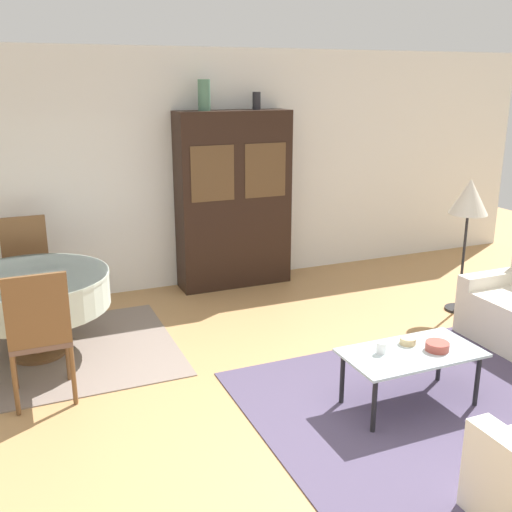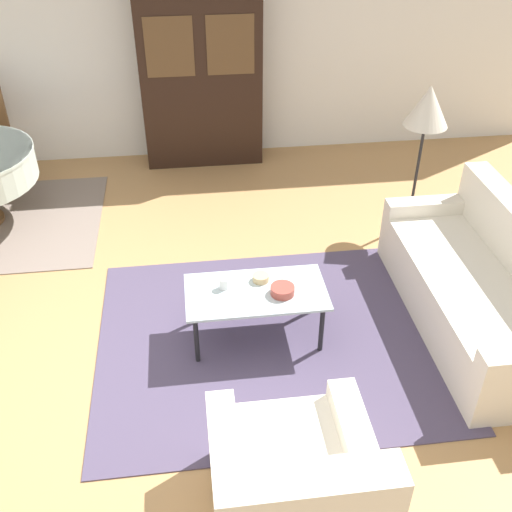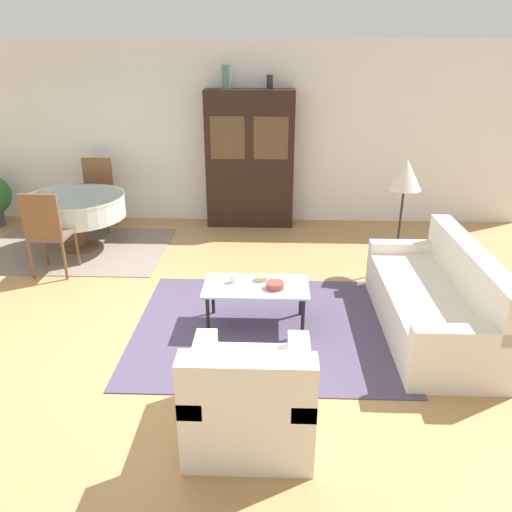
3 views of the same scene
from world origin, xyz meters
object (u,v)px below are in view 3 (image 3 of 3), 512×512
object	(u,v)px
bowl	(275,285)
vase_tall	(227,77)
armchair	(250,399)
dining_chair_far	(97,190)
coffee_table	(256,289)
floor_lamp	(405,178)
display_cabinet	(250,160)
couch	(436,302)
dining_chair_near	(47,229)
dining_table	(75,207)
vase_short	(270,82)
bowl_small	(262,278)
cup	(233,278)

from	to	relation	value
bowl	vase_tall	distance (m)	3.68
armchair	dining_chair_far	xyz separation A→B (m)	(-2.52, 4.40, 0.29)
coffee_table	vase_tall	xyz separation A→B (m)	(-0.53, 3.12, 1.80)
floor_lamp	dining_chair_far	bearing A→B (deg)	160.56
display_cabinet	vase_tall	world-z (taller)	vase_tall
couch	dining_chair_far	bearing A→B (deg)	55.54
coffee_table	dining_chair_near	distance (m)	2.74
couch	dining_chair_far	xyz separation A→B (m)	(-4.24, 2.91, 0.28)
bowl	dining_table	bearing A→B (deg)	142.90
coffee_table	dining_table	xyz separation A→B (m)	(-2.51, 1.98, 0.21)
vase_tall	vase_short	world-z (taller)	vase_tall
display_cabinet	dining_chair_near	distance (m)	3.10
floor_lamp	bowl_small	distance (m)	2.19
coffee_table	vase_short	size ratio (longest dim) A/B	5.29
armchair	vase_short	distance (m)	5.00
armchair	bowl_small	distance (m)	1.66
dining_table	bowl	xyz separation A→B (m)	(2.69, -2.04, -0.13)
bowl_small	vase_short	world-z (taller)	vase_short
coffee_table	dining_chair_far	world-z (taller)	dining_chair_far
dining_chair_near	vase_tall	distance (m)	3.25
floor_lamp	dining_table	bearing A→B (deg)	171.97
coffee_table	bowl	world-z (taller)	bowl
bowl	dining_chair_near	bearing A→B (deg)	156.91
dining_chair_near	cup	bearing A→B (deg)	-24.26
armchair	display_cabinet	size ratio (longest dim) A/B	0.44
coffee_table	bowl_small	distance (m)	0.15
couch	armchair	distance (m)	2.28
dining_chair_near	bowl_small	bearing A→B (deg)	-20.84
bowl	display_cabinet	bearing A→B (deg)	97.01
armchair	vase_tall	world-z (taller)	vase_tall
couch	vase_short	distance (m)	4.00
display_cabinet	vase_short	world-z (taller)	vase_short
couch	dining_chair_far	size ratio (longest dim) A/B	1.94
dining_chair_near	bowl	xyz separation A→B (m)	(2.69, -1.15, -0.12)
dining_chair_far	floor_lamp	distance (m)	4.48
armchair	dining_table	distance (m)	4.33
cup	vase_short	xyz separation A→B (m)	(0.31, 3.06, 1.64)
dining_chair_far	dining_chair_near	bearing A→B (deg)	90.00
bowl_small	vase_tall	distance (m)	3.51
cup	floor_lamp	bearing A→B (deg)	34.79
display_cabinet	bowl	distance (m)	3.25
dining_table	vase_tall	bearing A→B (deg)	29.98
couch	floor_lamp	bearing A→B (deg)	2.01
armchair	vase_short	size ratio (longest dim) A/B	4.65
couch	display_cabinet	world-z (taller)	display_cabinet
armchair	dining_chair_near	xyz separation A→B (m)	(-2.52, 2.63, 0.29)
vase_tall	bowl_small	bearing A→B (deg)	-78.98
display_cabinet	vase_short	distance (m)	1.15
display_cabinet	floor_lamp	xyz separation A→B (m)	(1.89, -1.73, 0.16)
couch	armchair	world-z (taller)	couch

